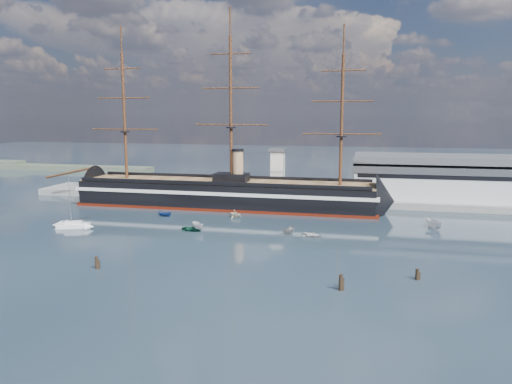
# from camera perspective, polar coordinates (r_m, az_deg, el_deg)

# --- Properties ---
(ground) EXTENTS (600.00, 600.00, 0.00)m
(ground) POSITION_cam_1_polar(r_m,az_deg,el_deg) (128.83, -1.55, -3.54)
(ground) COLOR black
(ground) RESTS_ON ground
(quay) EXTENTS (180.00, 18.00, 2.00)m
(quay) POSITION_cam_1_polar(r_m,az_deg,el_deg) (161.61, 5.11, -0.98)
(quay) COLOR slate
(quay) RESTS_ON ground
(warehouse) EXTENTS (63.00, 21.00, 11.60)m
(warehouse) POSITION_cam_1_polar(r_m,az_deg,el_deg) (165.00, 22.10, 1.40)
(warehouse) COLOR #B7BABC
(warehouse) RESTS_ON ground
(quay_tower) EXTENTS (5.00, 5.00, 15.00)m
(quay_tower) POSITION_cam_1_polar(r_m,az_deg,el_deg) (158.36, 2.49, 2.41)
(quay_tower) COLOR silver
(quay_tower) RESTS_ON ground
(shoreline) EXTENTS (120.00, 10.00, 4.00)m
(shoreline) POSITION_cam_1_polar(r_m,az_deg,el_deg) (277.27, -25.15, 2.70)
(shoreline) COLOR #3F4C38
(shoreline) RESTS_ON ground
(warship) EXTENTS (112.90, 16.48, 53.94)m
(warship) POSITION_cam_1_polar(r_m,az_deg,el_deg) (150.28, -4.18, -0.17)
(warship) COLOR black
(warship) RESTS_ON ground
(sailboat) EXTENTS (8.20, 4.58, 12.59)m
(sailboat) POSITION_cam_1_polar(r_m,az_deg,el_deg) (130.94, -20.16, -3.54)
(sailboat) COLOR white
(sailboat) RESTS_ON ground
(motorboat_a) EXTENTS (6.16, 5.66, 2.46)m
(motorboat_a) POSITION_cam_1_polar(r_m,az_deg,el_deg) (121.45, -6.61, -4.38)
(motorboat_a) COLOR silver
(motorboat_a) RESTS_ON ground
(motorboat_b) EXTENTS (1.70, 3.41, 1.53)m
(motorboat_b) POSITION_cam_1_polar(r_m,az_deg,el_deg) (121.12, -7.27, -4.43)
(motorboat_b) COLOR #0F412F
(motorboat_b) RESTS_ON ground
(motorboat_c) EXTENTS (5.47, 3.63, 2.06)m
(motorboat_c) POSITION_cam_1_polar(r_m,az_deg,el_deg) (116.97, 3.72, -4.86)
(motorboat_c) COLOR slate
(motorboat_c) RESTS_ON ground
(motorboat_d) EXTENTS (5.40, 7.17, 2.41)m
(motorboat_d) POSITION_cam_1_polar(r_m,az_deg,el_deg) (135.52, -2.41, -2.91)
(motorboat_d) COLOR beige
(motorboat_d) RESTS_ON ground
(motorboat_e) EXTENTS (2.44, 3.20, 1.39)m
(motorboat_e) POSITION_cam_1_polar(r_m,az_deg,el_deg) (115.22, 6.47, -5.11)
(motorboat_e) COLOR silver
(motorboat_e) RESTS_ON ground
(motorboat_f) EXTENTS (7.31, 5.64, 2.78)m
(motorboat_f) POSITION_cam_1_polar(r_m,az_deg,el_deg) (130.11, 19.72, -3.95)
(motorboat_f) COLOR silver
(motorboat_f) RESTS_ON ground
(motorboat_g) EXTENTS (1.93, 4.45, 1.74)m
(motorboat_g) POSITION_cam_1_polar(r_m,az_deg,el_deg) (138.63, -10.39, -2.78)
(motorboat_g) COLOR navy
(motorboat_g) RESTS_ON ground
(piling_near_left) EXTENTS (0.64, 0.64, 2.99)m
(piling_near_left) POSITION_cam_1_polar(r_m,az_deg,el_deg) (96.31, -17.72, -8.35)
(piling_near_left) COLOR black
(piling_near_left) RESTS_ON ground
(piling_near_right) EXTENTS (0.64, 0.64, 3.35)m
(piling_near_right) POSITION_cam_1_polar(r_m,az_deg,el_deg) (82.38, 9.65, -11.03)
(piling_near_right) COLOR black
(piling_near_right) RESTS_ON ground
(piling_far_right) EXTENTS (0.64, 0.64, 2.63)m
(piling_far_right) POSITION_cam_1_polar(r_m,az_deg,el_deg) (90.34, 17.92, -9.52)
(piling_far_right) COLOR black
(piling_far_right) RESTS_ON ground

